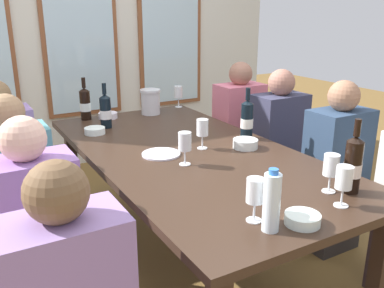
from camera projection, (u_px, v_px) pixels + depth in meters
ground_plane at (189, 263)px, 2.62m from camera, size 12.00×12.00×0.00m
back_wall_with_windows at (78, 16)px, 3.91m from camera, size 4.27×0.10×2.90m
dining_table at (189, 162)px, 2.41m from camera, size 1.07×2.14×0.74m
white_plate_0 at (161, 154)px, 2.32m from camera, size 0.21×0.21×0.01m
metal_pitcher at (151, 102)px, 3.19m from camera, size 0.16×0.16×0.19m
wine_bottle_0 at (353, 164)px, 1.81m from camera, size 0.08×0.08×0.33m
wine_bottle_1 at (85, 104)px, 3.03m from camera, size 0.08×0.08×0.31m
wine_bottle_2 at (247, 119)px, 2.58m from camera, size 0.08×0.08×0.32m
wine_bottle_3 at (106, 111)px, 2.82m from camera, size 0.08×0.08×0.30m
tasting_bowl_0 at (95, 131)px, 2.71m from camera, size 0.13×0.13×0.04m
tasting_bowl_1 at (302, 219)px, 1.57m from camera, size 0.14×0.14×0.04m
tasting_bowl_2 at (245, 144)px, 2.43m from camera, size 0.15×0.15×0.05m
tasting_bowl_3 at (108, 115)px, 3.09m from camera, size 0.14×0.14×0.04m
water_bottle at (272, 202)px, 1.50m from camera, size 0.06×0.06×0.24m
wine_glass_0 at (185, 143)px, 2.14m from camera, size 0.07×0.07×0.17m
wine_glass_1 at (178, 92)px, 3.41m from camera, size 0.07×0.07×0.17m
wine_glass_2 at (255, 193)px, 1.57m from camera, size 0.07×0.07×0.17m
wine_glass_3 at (202, 128)px, 2.39m from camera, size 0.07×0.07×0.17m
wine_glass_4 at (344, 180)px, 1.69m from camera, size 0.07×0.07×0.17m
wine_glass_5 at (331, 166)px, 1.82m from camera, size 0.07×0.07×0.17m
seated_person_0 at (6, 171)px, 2.66m from camera, size 0.38×0.24×1.11m
seated_person_1 at (239, 132)px, 3.51m from camera, size 0.38×0.24×1.11m
seated_person_4 at (18, 201)px, 2.26m from camera, size 0.38×0.24×1.11m
seated_person_5 at (277, 148)px, 3.10m from camera, size 0.38×0.24×1.11m
seated_person_6 at (36, 246)px, 1.83m from camera, size 0.38×0.24×1.11m
seated_person_7 at (335, 172)px, 2.65m from camera, size 0.38×0.24×1.11m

